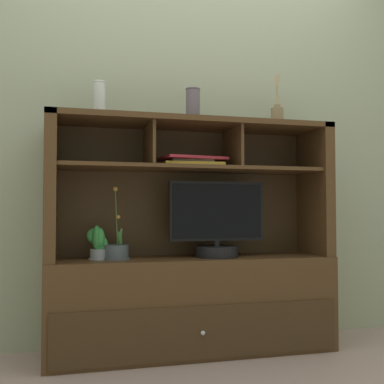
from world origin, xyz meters
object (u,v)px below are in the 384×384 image
object	(u,v)px
tv_monitor	(217,226)
ceramic_vase	(193,104)
accent_vase	(99,99)
magazine_stack_left	(191,162)
diffuser_bottle	(277,116)
potted_fern	(98,243)
media_console	(192,277)
potted_orchid	(116,251)

from	to	relation	value
tv_monitor	ceramic_vase	size ratio (longest dim) A/B	2.98
accent_vase	ceramic_vase	bearing A→B (deg)	-5.50
magazine_stack_left	ceramic_vase	bearing A→B (deg)	-88.35
diffuser_bottle	tv_monitor	bearing A→B (deg)	-178.22
potted_fern	ceramic_vase	distance (m)	0.92
ceramic_vase	media_console	bearing A→B (deg)	90.00
tv_monitor	potted_fern	xyz separation A→B (m)	(-0.65, 0.04, -0.09)
potted_fern	diffuser_bottle	world-z (taller)	diffuser_bottle
media_console	diffuser_bottle	world-z (taller)	diffuser_bottle
potted_orchid	accent_vase	xyz separation A→B (m)	(-0.09, 0.03, 0.82)
accent_vase	tv_monitor	bearing A→B (deg)	-5.17
magazine_stack_left	ceramic_vase	distance (m)	0.32
media_console	accent_vase	bearing A→B (deg)	177.52
tv_monitor	diffuser_bottle	size ratio (longest dim) A/B	1.81
potted_orchid	ceramic_vase	xyz separation A→B (m)	(0.42, -0.02, 0.81)
potted_orchid	tv_monitor	bearing A→B (deg)	-2.56
media_console	accent_vase	world-z (taller)	accent_vase
tv_monitor	accent_vase	bearing A→B (deg)	174.83
potted_orchid	magazine_stack_left	distance (m)	0.64
potted_fern	tv_monitor	bearing A→B (deg)	-3.66
media_console	accent_vase	xyz separation A→B (m)	(-0.51, 0.02, 0.97)
accent_vase	diffuser_bottle	bearing A→B (deg)	-2.62
magazine_stack_left	tv_monitor	bearing A→B (deg)	-16.73
media_console	ceramic_vase	bearing A→B (deg)	-90.00
potted_fern	ceramic_vase	size ratio (longest dim) A/B	0.99
potted_fern	magazine_stack_left	world-z (taller)	magazine_stack_left
magazine_stack_left	accent_vase	distance (m)	0.61
tv_monitor	potted_fern	bearing A→B (deg)	176.34
media_console	potted_fern	size ratio (longest dim) A/B	8.72
tv_monitor	diffuser_bottle	xyz separation A→B (m)	(0.38, 0.01, 0.64)
ceramic_vase	accent_vase	bearing A→B (deg)	174.50
diffuser_bottle	ceramic_vase	world-z (taller)	diffuser_bottle
diffuser_bottle	potted_orchid	bearing A→B (deg)	179.19
potted_fern	magazine_stack_left	size ratio (longest dim) A/B	0.48
media_console	ceramic_vase	xyz separation A→B (m)	(0.00, -0.03, 0.96)
media_console	magazine_stack_left	size ratio (longest dim) A/B	4.18
magazine_stack_left	media_console	bearing A→B (deg)	-78.99
potted_orchid	potted_fern	distance (m)	0.10
tv_monitor	accent_vase	size ratio (longest dim) A/B	2.74
accent_vase	potted_orchid	bearing A→B (deg)	-19.97
potted_fern	magazine_stack_left	xyz separation A→B (m)	(0.51, -0.00, 0.45)
tv_monitor	potted_orchid	world-z (taller)	tv_monitor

